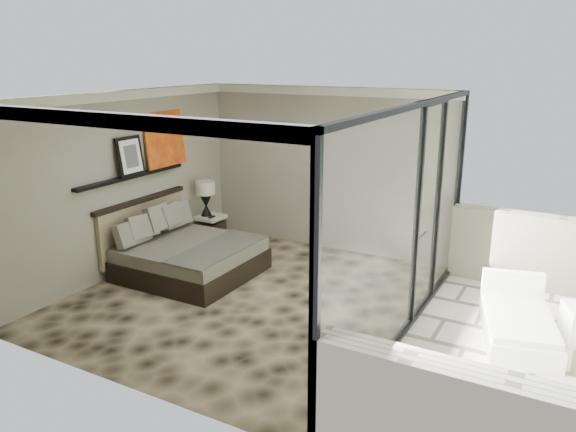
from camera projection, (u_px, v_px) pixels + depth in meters
The scene contains 13 objects.
floor at pixel (249, 297), 7.95m from camera, with size 5.00×5.00×0.00m, color black.
ceiling at pixel (245, 96), 7.18m from camera, with size 4.50×5.00×0.02m, color silver.
back_wall at pixel (326, 170), 9.65m from camera, with size 4.50×0.02×2.80m, color gray.
left_wall at pixel (125, 184), 8.61m from camera, with size 0.02×5.00×2.80m, color gray.
glass_wall at pixel (410, 225), 6.51m from camera, with size 0.08×5.00×2.80m, color white.
terrace_slab at pixel (534, 370), 6.21m from camera, with size 3.00×5.00×0.12m, color beige.
picture_ledge at pixel (132, 176), 8.64m from camera, with size 0.12×2.20×0.05m, color black.
bed at pixel (185, 254), 8.72m from camera, with size 1.92×1.87×1.06m.
nightstand at pixel (211, 231), 10.17m from camera, with size 0.46×0.46×0.46m, color black.
table_lamp at pixel (206, 194), 9.98m from camera, with size 0.35×0.35×0.63m.
abstract_canvas at pixel (164, 139), 9.19m from camera, with size 0.04×0.90×0.90m, color red.
framed_print at pixel (130, 156), 8.49m from camera, with size 0.03×0.50×0.60m, color black.
lounger at pixel (518, 323), 6.76m from camera, with size 1.13×1.68×0.60m.
Camera 1 is at (4.04, -6.13, 3.29)m, focal length 35.00 mm.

